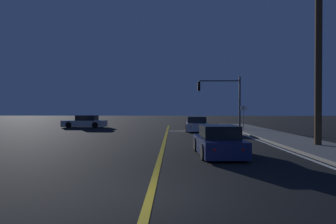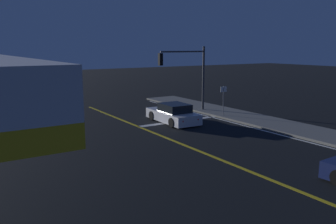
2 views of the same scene
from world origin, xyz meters
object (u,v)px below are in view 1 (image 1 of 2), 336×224
utility_pole_right (319,44)px  street_sign_corner (243,114)px  traffic_signal_near_right (223,94)px  car_mid_block_white (197,125)px  car_parked_curb_navy (218,142)px  car_far_approaching_silver (85,122)px

utility_pole_right → street_sign_corner: (-1.40, 10.92, -3.92)m
traffic_signal_near_right → car_mid_block_white: bearing=39.3°
car_parked_curb_navy → car_mid_block_white: 14.16m
car_parked_curb_navy → street_sign_corner: 14.38m
car_mid_block_white → street_sign_corner: (4.16, -0.47, 1.00)m
car_far_approaching_silver → car_mid_block_white: (11.77, -5.05, 0.00)m
car_far_approaching_silver → car_mid_block_white: size_ratio=1.03×
traffic_signal_near_right → street_sign_corner: size_ratio=2.22×
car_parked_curb_navy → traffic_signal_near_right: bearing=77.4°
car_parked_curb_navy → traffic_signal_near_right: (2.99, 16.49, 2.94)m
car_far_approaching_silver → utility_pole_right: utility_pole_right is taller
traffic_signal_near_right → street_sign_corner: bearing=115.2°
car_mid_block_white → traffic_signal_near_right: size_ratio=0.87×
traffic_signal_near_right → utility_pole_right: bearing=101.2°
car_parked_curb_navy → traffic_signal_near_right: traffic_signal_near_right is taller
car_mid_block_white → car_far_approaching_silver: bearing=158.9°
car_parked_curb_navy → car_mid_block_white: size_ratio=0.93×
car_far_approaching_silver → utility_pole_right: 24.40m
car_mid_block_white → street_sign_corner: size_ratio=1.94×
car_parked_curb_navy → car_far_approaching_silver: bearing=118.8°
street_sign_corner → car_far_approaching_silver: bearing=160.9°
car_mid_block_white → street_sign_corner: street_sign_corner is taller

